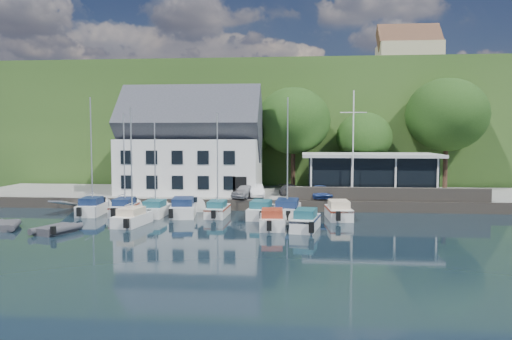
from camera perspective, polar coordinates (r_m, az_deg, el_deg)
The scene contains 33 objects.
ground at distance 35.03m, azimuth -1.92°, elevation -7.38°, with size 180.00×180.00×0.00m, color black.
quay at distance 52.14m, azimuth 0.45°, elevation -3.06°, with size 60.00×13.00×1.00m, color gray.
quay_face at distance 45.72m, azimuth -0.22°, elevation -4.06°, with size 60.00×0.30×1.00m, color #5C544A.
hillside at distance 96.17m, azimuth 2.64°, elevation 4.64°, with size 160.00×75.00×16.00m, color #2C4D1D.
field_patch at distance 104.55m, azimuth 7.29°, elevation 9.04°, with size 50.00×30.00×0.30m, color #596130.
farmhouse at distance 88.87m, azimuth 17.04°, elevation 12.36°, with size 10.40×7.00×8.20m, color #C1AF92, non-canonical shape.
harbor_building at distance 51.83m, azimuth -7.38°, elevation 2.24°, with size 14.40×8.20×8.70m, color white, non-canonical shape.
club_pavilion at distance 50.67m, azimuth 12.81°, elevation -0.47°, with size 13.20×7.20×4.10m, color black, non-canonical shape.
seawall at distance 46.43m, azimuth 14.76°, elevation -2.70°, with size 18.00×0.50×1.20m, color #5C544A.
gangway at distance 48.31m, azimuth -20.40°, elevation -4.48°, with size 1.20×6.00×1.40m, color silver, non-canonical shape.
car_silver at distance 47.18m, azimuth -1.20°, elevation -2.40°, with size 1.54×3.84×1.31m, color #B1B2B6.
car_white at distance 47.72m, azimuth -0.04°, elevation -2.36°, with size 1.32×3.79×1.25m, color white.
car_dgrey at distance 48.00m, azimuth 4.04°, elevation -2.41°, with size 1.57×3.86×1.12m, color #323237.
car_blue at distance 47.27m, azimuth 7.35°, elevation -2.43°, with size 1.50×3.79×1.30m, color #2E498E.
flagpole at distance 46.59m, azimuth 11.04°, elevation 2.79°, with size 2.40×0.20×9.98m, color white, non-canonical shape.
tree_1 at distance 58.04m, azimuth -12.46°, elevation 2.68°, with size 6.83×6.83×9.34m, color #153510, non-canonical shape.
tree_2 at distance 56.87m, azimuth -1.60°, elevation 3.01°, with size 7.21×7.21×9.86m, color #153510, non-canonical shape.
tree_3 at distance 55.32m, azimuth 4.27°, elevation 3.66°, with size 8.19×8.19×11.19m, color #153510, non-canonical shape.
tree_4 at distance 56.84m, azimuth 12.24°, elevation 2.21°, with size 6.19×6.19×8.46m, color #153510, non-canonical shape.
tree_5 at distance 58.69m, azimuth 20.91°, elevation 3.91°, with size 8.90×8.90×12.17m, color #153510, non-canonical shape.
boat_r1_0 at distance 45.50m, azimuth -18.28°, elevation 0.98°, with size 1.98×5.90×9.35m, color silver, non-canonical shape.
boat_r1_1 at distance 44.63m, azimuth -14.82°, elevation 0.82°, with size 1.84×6.29×9.08m, color silver, non-canonical shape.
boat_r1_2 at distance 43.34m, azimuth -11.47°, elevation 0.37°, with size 1.94×5.55×8.46m, color silver, non-canonical shape.
boat_r1_3 at distance 43.50m, azimuth -8.26°, elevation -4.14°, with size 2.19×7.07×1.57m, color silver, non-canonical shape.
boat_r1_4 at distance 42.44m, azimuth -4.43°, elevation 0.29°, with size 1.76×5.89×8.35m, color silver, non-canonical shape.
boat_r1_5 at distance 41.90m, azimuth 0.61°, elevation -4.47°, with size 1.98×6.04×1.49m, color silver, non-canonical shape.
boat_r1_6 at distance 41.80m, azimuth 3.62°, elevation 1.02°, with size 2.26×7.08×9.49m, color silver, non-canonical shape.
boat_r1_7 at distance 41.91m, azimuth 9.41°, elevation -4.47°, with size 1.99×5.76×1.56m, color silver, non-canonical shape.
boat_r2_1 at distance 39.25m, azimuth -14.04°, elevation -0.01°, with size 1.87×5.64×8.49m, color silver, non-canonical shape.
boat_r2_3 at distance 37.16m, azimuth 1.87°, elevation -5.57°, with size 2.00×4.99×1.48m, color silver, non-canonical shape.
boat_r2_4 at distance 36.82m, azimuth 5.69°, elevation -5.61°, with size 1.82×5.83×1.56m, color silver, non-canonical shape.
dinghy_0 at distance 41.26m, azimuth -26.62°, elevation -5.57°, with size 1.83×3.05×0.71m, color #38383D, non-canonical shape.
dinghy_1 at distance 38.15m, azimuth -21.87°, elevation -6.17°, with size 1.90×3.16×0.74m, color #38383D, non-canonical shape.
Camera 1 is at (4.25, -34.07, 6.91)m, focal length 35.00 mm.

